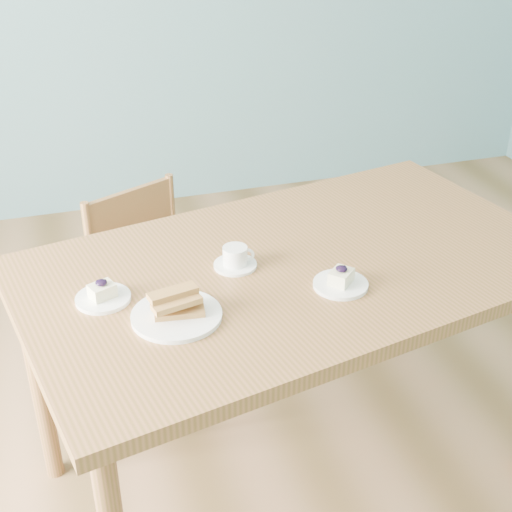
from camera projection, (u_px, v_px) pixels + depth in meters
room at (295, 115)px, 1.57m from camera, size 5.01×5.01×2.71m
dining_table at (296, 286)px, 2.08m from camera, size 1.70×1.18×0.83m
dining_chair at (157, 302)px, 2.59m from camera, size 0.50×0.49×0.84m
cheesecake_plate_near at (341, 281)px, 1.92m from camera, size 0.15×0.15×0.06m
cheesecake_plate_far at (103, 295)px, 1.86m from camera, size 0.14×0.14×0.06m
coffee_cup at (236, 258)px, 2.00m from camera, size 0.12×0.12×0.06m
biscotti_plate at (176, 310)px, 1.78m from camera, size 0.23×0.23×0.08m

